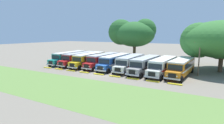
% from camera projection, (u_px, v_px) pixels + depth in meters
% --- Properties ---
extents(ground_plane, '(220.00, 220.00, 0.00)m').
position_uv_depth(ground_plane, '(99.00, 75.00, 31.63)').
color(ground_plane, slate).
extents(foreground_grass_strip, '(80.00, 10.46, 0.01)m').
position_uv_depth(foreground_grass_strip, '(63.00, 87.00, 24.14)').
color(foreground_grass_strip, olive).
rests_on(foreground_grass_strip, ground_plane).
extents(parked_bus_slot_0, '(2.77, 10.85, 2.82)m').
position_uv_depth(parked_bus_slot_0, '(69.00, 57.00, 43.07)').
color(parked_bus_slot_0, teal).
rests_on(parked_bus_slot_0, ground_plane).
extents(parked_bus_slot_1, '(3.20, 10.91, 2.82)m').
position_uv_depth(parked_bus_slot_1, '(80.00, 58.00, 41.41)').
color(parked_bus_slot_1, red).
rests_on(parked_bus_slot_1, ground_plane).
extents(parked_bus_slot_2, '(2.85, 10.86, 2.82)m').
position_uv_depth(parked_bus_slot_2, '(89.00, 59.00, 39.84)').
color(parked_bus_slot_2, yellow).
rests_on(parked_bus_slot_2, ground_plane).
extents(parked_bus_slot_3, '(3.02, 10.88, 2.82)m').
position_uv_depth(parked_bus_slot_3, '(103.00, 60.00, 38.64)').
color(parked_bus_slot_3, red).
rests_on(parked_bus_slot_3, ground_plane).
extents(parked_bus_slot_4, '(2.69, 10.84, 2.82)m').
position_uv_depth(parked_bus_slot_4, '(115.00, 61.00, 36.85)').
color(parked_bus_slot_4, '#23519E').
rests_on(parked_bus_slot_4, ground_plane).
extents(parked_bus_slot_5, '(2.87, 10.86, 2.82)m').
position_uv_depth(parked_bus_slot_5, '(130.00, 62.00, 35.37)').
color(parked_bus_slot_5, silver).
rests_on(parked_bus_slot_5, ground_plane).
extents(parked_bus_slot_6, '(3.15, 10.90, 2.82)m').
position_uv_depth(parked_bus_slot_6, '(146.00, 64.00, 33.30)').
color(parked_bus_slot_6, '#9E9993').
rests_on(parked_bus_slot_6, ground_plane).
extents(parked_bus_slot_7, '(3.19, 10.91, 2.82)m').
position_uv_depth(parked_bus_slot_7, '(163.00, 65.00, 31.80)').
color(parked_bus_slot_7, silver).
rests_on(parked_bus_slot_7, ground_plane).
extents(parked_bus_slot_8, '(3.42, 10.95, 2.82)m').
position_uv_depth(parked_bus_slot_8, '(181.00, 66.00, 30.77)').
color(parked_bus_slot_8, orange).
rests_on(parked_bus_slot_8, ground_plane).
extents(curb_wheelstop_0, '(2.00, 0.36, 0.15)m').
position_uv_depth(curb_wheelstop_0, '(48.00, 68.00, 37.78)').
color(curb_wheelstop_0, yellow).
rests_on(curb_wheelstop_0, ground_plane).
extents(curb_wheelstop_1, '(2.00, 0.36, 0.15)m').
position_uv_depth(curb_wheelstop_1, '(59.00, 69.00, 36.23)').
color(curb_wheelstop_1, yellow).
rests_on(curb_wheelstop_1, ground_plane).
extents(curb_wheelstop_2, '(2.00, 0.36, 0.15)m').
position_uv_depth(curb_wheelstop_2, '(71.00, 71.00, 34.68)').
color(curb_wheelstop_2, yellow).
rests_on(curb_wheelstop_2, ground_plane).
extents(curb_wheelstop_3, '(2.00, 0.36, 0.15)m').
position_uv_depth(curb_wheelstop_3, '(84.00, 72.00, 33.12)').
color(curb_wheelstop_3, yellow).
rests_on(curb_wheelstop_3, ground_plane).
extents(curb_wheelstop_4, '(2.00, 0.36, 0.15)m').
position_uv_depth(curb_wheelstop_4, '(99.00, 74.00, 31.57)').
color(curb_wheelstop_4, yellow).
rests_on(curb_wheelstop_4, ground_plane).
extents(curb_wheelstop_5, '(2.00, 0.36, 0.15)m').
position_uv_depth(curb_wheelstop_5, '(115.00, 76.00, 30.02)').
color(curb_wheelstop_5, yellow).
rests_on(curb_wheelstop_5, ground_plane).
extents(curb_wheelstop_6, '(2.00, 0.36, 0.15)m').
position_uv_depth(curb_wheelstop_6, '(133.00, 79.00, 28.46)').
color(curb_wheelstop_6, yellow).
rests_on(curb_wheelstop_6, ground_plane).
extents(curb_wheelstop_7, '(2.00, 0.36, 0.15)m').
position_uv_depth(curb_wheelstop_7, '(153.00, 81.00, 26.91)').
color(curb_wheelstop_7, yellow).
rests_on(curb_wheelstop_7, ground_plane).
extents(curb_wheelstop_8, '(2.00, 0.36, 0.15)m').
position_uv_depth(curb_wheelstop_8, '(175.00, 84.00, 25.35)').
color(curb_wheelstop_8, yellow).
rests_on(curb_wheelstop_8, ground_plane).
extents(broad_shade_tree, '(12.41, 11.09, 11.09)m').
position_uv_depth(broad_shade_tree, '(133.00, 33.00, 48.37)').
color(broad_shade_tree, brown).
rests_on(broad_shade_tree, ground_plane).
extents(utility_pole, '(1.80, 0.20, 6.30)m').
position_uv_depth(utility_pole, '(199.00, 56.00, 30.15)').
color(utility_pole, brown).
rests_on(utility_pole, ground_plane).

